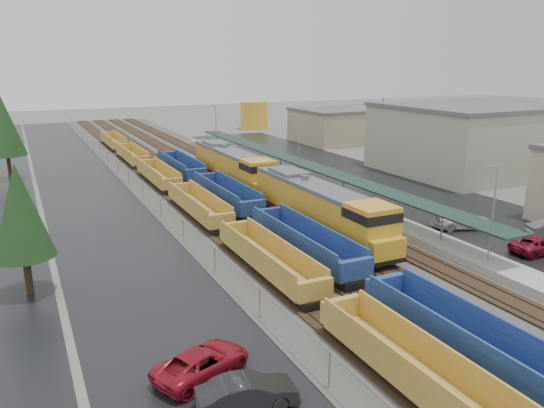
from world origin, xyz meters
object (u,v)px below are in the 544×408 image
Objects in this scene: well_string_blue at (304,244)px; parked_car_west_c at (202,363)px; well_string_yellow at (199,207)px; locomotive_lead at (320,208)px; parked_car_east_c at (462,220)px; locomotive_trail at (233,167)px; parked_car_west_b at (247,394)px; storage_tank at (254,115)px; parked_car_east_b at (539,245)px.

parked_car_west_c is (-12.60, -12.17, -0.48)m from well_string_blue.
parked_car_west_c is (-8.60, -26.82, -0.40)m from well_string_yellow.
locomotive_lead is 3.86× the size of parked_car_east_c.
locomotive_trail is 43.77m from parked_car_west_b.
parked_car_east_c is at bearing 1.23° from well_string_blue.
storage_tank is 79.49m from parked_car_east_c.
well_string_blue is at bearing -68.10° from parked_car_west_c.
parked_car_east_b is at bearing -103.12° from parked_car_west_c.
storage_tank is 1.27× the size of parked_car_east_b.
well_string_yellow is at bearing 47.78° from parked_car_east_b.
parked_car_west_c is at bearing 24.25° from parked_car_west_b.
storage_tank reaches higher than parked_car_east_b.
parked_car_east_c is (-13.23, -78.34, -2.33)m from storage_tank.
storage_tank reaches higher than parked_car_west_b.
well_string_blue is 84.40m from storage_tank.
parked_car_west_c is 30.80m from parked_car_east_b.
locomotive_trail is at bearing -116.32° from storage_tank.
well_string_yellow is 31.12m from parked_car_west_b.
well_string_yellow reaches higher than parked_car_west_c.
parked_car_east_c is (21.17, -14.28, -0.32)m from well_string_yellow.
locomotive_trail reaches higher than parked_car_east_b.
well_string_blue reaches higher than parked_car_east_c.
well_string_blue is at bearing -74.73° from well_string_yellow.
well_string_blue is (-4.00, -25.33, -1.36)m from locomotive_trail.
storage_tank is at bearing 61.76° from well_string_yellow.
locomotive_lead reaches higher than parked_car_east_b.
storage_tank is at bearing -47.44° from parked_car_west_c.
well_string_blue is at bearing -111.12° from storage_tank.
well_string_blue reaches higher than well_string_yellow.
parked_car_west_c is at bearing -107.78° from well_string_yellow.
well_string_yellow is (-8.00, -10.68, -1.44)m from locomotive_trail.
well_string_yellow is 17.94× the size of storage_tank.
parked_car_west_b is at bearing -110.88° from locomotive_trail.
well_string_yellow is 28.17m from parked_car_west_c.
parked_car_east_c is (-0.65, 7.73, 0.12)m from parked_car_east_b.
locomotive_lead is 13.87m from parked_car_east_c.
locomotive_trail is 3.41× the size of storage_tank.
parked_car_west_c is at bearing 102.01° from parked_car_east_b.
well_string_yellow is 22.78× the size of parked_car_east_b.
parked_car_east_b is at bearing -155.32° from parked_car_east_c.
well_string_yellow is at bearing 105.27° from well_string_blue.
parked_car_east_b is (-12.59, -86.07, -2.45)m from storage_tank.
parked_car_west_c is 32.31m from parked_car_east_c.
parked_car_west_b is at bearing -104.10° from well_string_yellow.
well_string_blue is (-4.00, -4.33, -1.36)m from locomotive_lead.
locomotive_lead is at bearing 93.15° from parked_car_east_c.
storage_tank is (34.41, 64.06, 2.02)m from well_string_yellow.
storage_tank is at bearing 68.88° from well_string_blue.
well_string_yellow is at bearing 75.89° from parked_car_east_c.
well_string_yellow is (-8.00, 10.32, -1.44)m from locomotive_lead.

